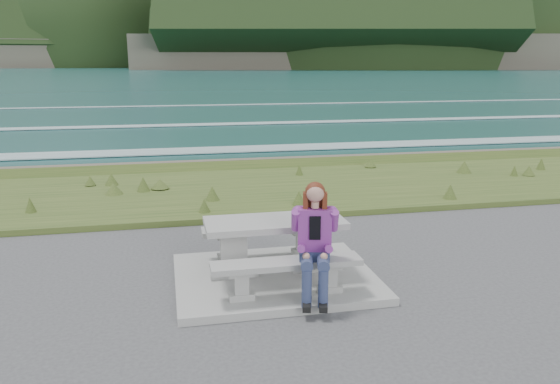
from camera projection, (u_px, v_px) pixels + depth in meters
The scene contains 9 objects.
concrete_slab at pixel (275, 278), 7.22m from camera, with size 2.60×2.10×0.10m, color #A3A39E.
picnic_table at pixel (275, 232), 7.07m from camera, with size 1.80×0.75×0.75m.
bench_landward at pixel (287, 269), 6.46m from camera, with size 1.80×0.35×0.45m.
bench_seaward at pixel (265, 233), 7.79m from camera, with size 1.80×0.35×0.45m.
grass_verge at pixel (230, 194), 11.99m from camera, with size 160.00×4.50×0.22m, color #304D1D.
shore_drop at pixel (217, 169), 14.75m from camera, with size 160.00×0.80×2.20m, color brown.
ocean at pixel (189, 142), 31.51m from camera, with size 1600.00×1600.00×0.09m.
headland_range at pixel (414, 51), 421.79m from camera, with size 729.83×363.95×232.14m.
seated_woman at pixel (315, 258), 6.36m from camera, with size 0.52×0.74×1.38m.
Camera 1 is at (-1.33, -6.62, 2.85)m, focal length 35.00 mm.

